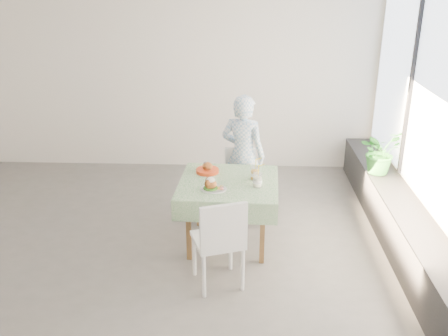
{
  "coord_description": "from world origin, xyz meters",
  "views": [
    {
      "loc": [
        1.06,
        -4.79,
        2.84
      ],
      "look_at": [
        0.86,
        0.16,
        0.88
      ],
      "focal_mm": 40.0,
      "sensor_mm": 36.0,
      "label": 1
    }
  ],
  "objects_px": {
    "chair_far": "(240,195)",
    "potted_plant": "(380,151)",
    "main_dish": "(212,186)",
    "juice_cup_orange": "(255,174)",
    "cafe_table": "(228,205)",
    "diner": "(243,155)",
    "chair_near": "(218,258)"
  },
  "relations": [
    {
      "from": "diner",
      "to": "chair_near",
      "type": "bearing_deg",
      "value": 102.07
    },
    {
      "from": "cafe_table",
      "to": "potted_plant",
      "type": "height_order",
      "value": "potted_plant"
    },
    {
      "from": "chair_far",
      "to": "main_dish",
      "type": "relative_size",
      "value": 2.98
    },
    {
      "from": "cafe_table",
      "to": "potted_plant",
      "type": "xyz_separation_m",
      "value": [
        1.83,
        0.93,
        0.32
      ]
    },
    {
      "from": "chair_far",
      "to": "potted_plant",
      "type": "height_order",
      "value": "potted_plant"
    },
    {
      "from": "juice_cup_orange",
      "to": "potted_plant",
      "type": "bearing_deg",
      "value": 29.09
    },
    {
      "from": "main_dish",
      "to": "juice_cup_orange",
      "type": "distance_m",
      "value": 0.53
    },
    {
      "from": "cafe_table",
      "to": "main_dish",
      "type": "height_order",
      "value": "main_dish"
    },
    {
      "from": "chair_far",
      "to": "main_dish",
      "type": "distance_m",
      "value": 1.13
    },
    {
      "from": "chair_near",
      "to": "diner",
      "type": "height_order",
      "value": "diner"
    },
    {
      "from": "juice_cup_orange",
      "to": "potted_plant",
      "type": "height_order",
      "value": "potted_plant"
    },
    {
      "from": "potted_plant",
      "to": "diner",
      "type": "bearing_deg",
      "value": -175.12
    },
    {
      "from": "cafe_table",
      "to": "chair_far",
      "type": "relative_size",
      "value": 1.34
    },
    {
      "from": "main_dish",
      "to": "chair_far",
      "type": "bearing_deg",
      "value": 73.68
    },
    {
      "from": "diner",
      "to": "cafe_table",
      "type": "bearing_deg",
      "value": 99.17
    },
    {
      "from": "main_dish",
      "to": "chair_near",
      "type": "bearing_deg",
      "value": -80.78
    },
    {
      "from": "chair_far",
      "to": "potted_plant",
      "type": "distance_m",
      "value": 1.81
    },
    {
      "from": "juice_cup_orange",
      "to": "diner",
      "type": "bearing_deg",
      "value": 100.4
    },
    {
      "from": "cafe_table",
      "to": "chair_far",
      "type": "distance_m",
      "value": 0.76
    },
    {
      "from": "chair_far",
      "to": "main_dish",
      "type": "height_order",
      "value": "main_dish"
    },
    {
      "from": "juice_cup_orange",
      "to": "potted_plant",
      "type": "xyz_separation_m",
      "value": [
        1.55,
        0.86,
        -0.03
      ]
    },
    {
      "from": "cafe_table",
      "to": "diner",
      "type": "distance_m",
      "value": 0.85
    },
    {
      "from": "chair_far",
      "to": "diner",
      "type": "xyz_separation_m",
      "value": [
        0.03,
        0.07,
        0.5
      ]
    },
    {
      "from": "chair_near",
      "to": "potted_plant",
      "type": "distance_m",
      "value": 2.61
    },
    {
      "from": "cafe_table",
      "to": "chair_near",
      "type": "distance_m",
      "value": 0.81
    },
    {
      "from": "main_dish",
      "to": "cafe_table",
      "type": "bearing_deg",
      "value": 54.59
    },
    {
      "from": "chair_near",
      "to": "main_dish",
      "type": "bearing_deg",
      "value": 99.22
    },
    {
      "from": "chair_near",
      "to": "main_dish",
      "type": "xyz_separation_m",
      "value": [
        -0.09,
        0.56,
        0.5
      ]
    },
    {
      "from": "cafe_table",
      "to": "juice_cup_orange",
      "type": "bearing_deg",
      "value": 13.8
    },
    {
      "from": "chair_near",
      "to": "juice_cup_orange",
      "type": "height_order",
      "value": "juice_cup_orange"
    },
    {
      "from": "chair_far",
      "to": "juice_cup_orange",
      "type": "distance_m",
      "value": 0.87
    },
    {
      "from": "cafe_table",
      "to": "main_dish",
      "type": "relative_size",
      "value": 3.99
    }
  ]
}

